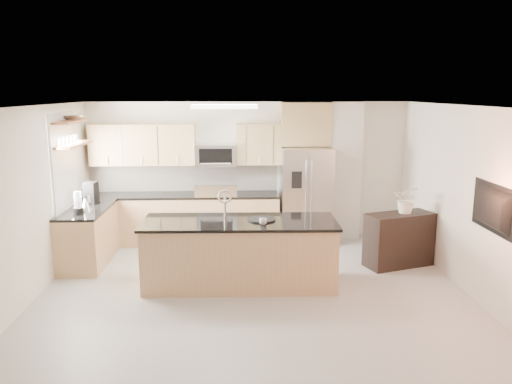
{
  "coord_description": "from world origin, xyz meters",
  "views": [
    {
      "loc": [
        -0.24,
        -6.15,
        2.79
      ],
      "look_at": [
        0.07,
        1.3,
        1.28
      ],
      "focal_mm": 35.0,
      "sensor_mm": 36.0,
      "label": 1
    }
  ],
  "objects_px": {
    "cup": "(263,221)",
    "flower_vase": "(407,192)",
    "refrigerator": "(306,195)",
    "coffee_maker": "(91,193)",
    "kettle": "(86,204)",
    "platter": "(262,220)",
    "bowl": "(73,117)",
    "blender": "(78,205)",
    "television": "(487,208)",
    "island": "(240,253)",
    "credenza": "(399,240)",
    "range": "(217,217)",
    "microwave": "(216,155)"
  },
  "relations": [
    {
      "from": "cup",
      "to": "flower_vase",
      "type": "distance_m",
      "value": 2.55
    },
    {
      "from": "refrigerator",
      "to": "coffee_maker",
      "type": "distance_m",
      "value": 3.81
    },
    {
      "from": "refrigerator",
      "to": "kettle",
      "type": "height_order",
      "value": "refrigerator"
    },
    {
      "from": "platter",
      "to": "kettle",
      "type": "bearing_deg",
      "value": 162.55
    },
    {
      "from": "refrigerator",
      "to": "bowl",
      "type": "distance_m",
      "value": 4.27
    },
    {
      "from": "blender",
      "to": "bowl",
      "type": "xyz_separation_m",
      "value": [
        -0.18,
        0.6,
        1.31
      ]
    },
    {
      "from": "blender",
      "to": "television",
      "type": "xyz_separation_m",
      "value": [
        5.58,
        -1.65,
        0.28
      ]
    },
    {
      "from": "island",
      "to": "credenza",
      "type": "distance_m",
      "value": 2.68
    },
    {
      "from": "credenza",
      "to": "blender",
      "type": "relative_size",
      "value": 3.05
    },
    {
      "from": "island",
      "to": "credenza",
      "type": "xyz_separation_m",
      "value": [
        2.58,
        0.71,
        -0.05
      ]
    },
    {
      "from": "platter",
      "to": "bowl",
      "type": "xyz_separation_m",
      "value": [
        -2.98,
        1.26,
        1.41
      ]
    },
    {
      "from": "cup",
      "to": "platter",
      "type": "height_order",
      "value": "cup"
    },
    {
      "from": "island",
      "to": "television",
      "type": "relative_size",
      "value": 2.62
    },
    {
      "from": "cup",
      "to": "platter",
      "type": "bearing_deg",
      "value": 91.71
    },
    {
      "from": "platter",
      "to": "flower_vase",
      "type": "relative_size",
      "value": 0.58
    },
    {
      "from": "range",
      "to": "blender",
      "type": "bearing_deg",
      "value": -144.76
    },
    {
      "from": "refrigerator",
      "to": "flower_vase",
      "type": "height_order",
      "value": "refrigerator"
    },
    {
      "from": "range",
      "to": "bowl",
      "type": "distance_m",
      "value": 3.08
    },
    {
      "from": "kettle",
      "to": "range",
      "type": "bearing_deg",
      "value": 31.84
    },
    {
      "from": "blender",
      "to": "coffee_maker",
      "type": "distance_m",
      "value": 0.78
    },
    {
      "from": "platter",
      "to": "coffee_maker",
      "type": "bearing_deg",
      "value": 153.08
    },
    {
      "from": "range",
      "to": "credenza",
      "type": "relative_size",
      "value": 1.05
    },
    {
      "from": "television",
      "to": "flower_vase",
      "type": "bearing_deg",
      "value": 13.62
    },
    {
      "from": "microwave",
      "to": "credenza",
      "type": "xyz_separation_m",
      "value": [
        2.99,
        -1.55,
        -1.2
      ]
    },
    {
      "from": "bowl",
      "to": "range",
      "type": "bearing_deg",
      "value": 21.08
    },
    {
      "from": "credenza",
      "to": "microwave",
      "type": "bearing_deg",
      "value": 133.91
    },
    {
      "from": "island",
      "to": "kettle",
      "type": "bearing_deg",
      "value": 161.41
    },
    {
      "from": "cup",
      "to": "coffee_maker",
      "type": "bearing_deg",
      "value": 149.53
    },
    {
      "from": "platter",
      "to": "television",
      "type": "relative_size",
      "value": 0.37
    },
    {
      "from": "refrigerator",
      "to": "flower_vase",
      "type": "relative_size",
      "value": 2.6
    },
    {
      "from": "microwave",
      "to": "island",
      "type": "bearing_deg",
      "value": -79.73
    },
    {
      "from": "island",
      "to": "flower_vase",
      "type": "distance_m",
      "value": 2.88
    },
    {
      "from": "blender",
      "to": "cup",
      "type": "bearing_deg",
      "value": -17.56
    },
    {
      "from": "credenza",
      "to": "kettle",
      "type": "relative_size",
      "value": 4.35
    },
    {
      "from": "microwave",
      "to": "credenza",
      "type": "bearing_deg",
      "value": -27.37
    },
    {
      "from": "kettle",
      "to": "bowl",
      "type": "relative_size",
      "value": 0.62
    },
    {
      "from": "cup",
      "to": "bowl",
      "type": "height_order",
      "value": "bowl"
    },
    {
      "from": "bowl",
      "to": "television",
      "type": "distance_m",
      "value": 6.27
    },
    {
      "from": "range",
      "to": "blender",
      "type": "xyz_separation_m",
      "value": [
        -2.07,
        -1.47,
        0.6
      ]
    },
    {
      "from": "blender",
      "to": "kettle",
      "type": "relative_size",
      "value": 1.43
    },
    {
      "from": "island",
      "to": "blender",
      "type": "distance_m",
      "value": 2.64
    },
    {
      "from": "cup",
      "to": "credenza",
      "type": "bearing_deg",
      "value": 22.39
    },
    {
      "from": "island",
      "to": "bowl",
      "type": "xyz_separation_m",
      "value": [
        -2.66,
        1.27,
        1.9
      ]
    },
    {
      "from": "kettle",
      "to": "bowl",
      "type": "bearing_deg",
      "value": 119.96
    },
    {
      "from": "microwave",
      "to": "coffee_maker",
      "type": "xyz_separation_m",
      "value": [
        -2.09,
        -0.81,
        -0.54
      ]
    },
    {
      "from": "platter",
      "to": "coffee_maker",
      "type": "relative_size",
      "value": 1.08
    },
    {
      "from": "flower_vase",
      "to": "television",
      "type": "height_order",
      "value": "television"
    },
    {
      "from": "refrigerator",
      "to": "credenza",
      "type": "height_order",
      "value": "refrigerator"
    },
    {
      "from": "coffee_maker",
      "to": "kettle",
      "type": "bearing_deg",
      "value": -82.98
    },
    {
      "from": "cup",
      "to": "blender",
      "type": "relative_size",
      "value": 0.31
    }
  ]
}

